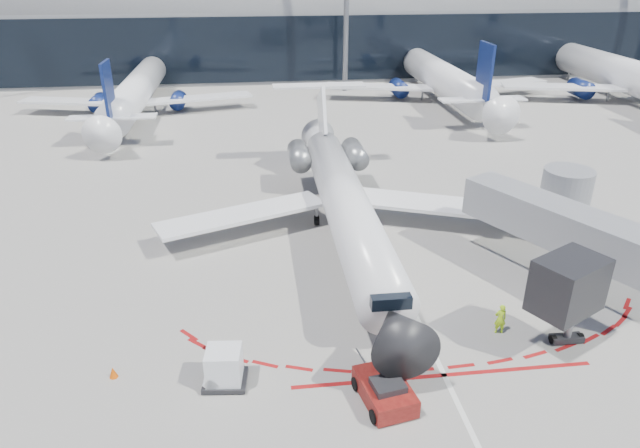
{
  "coord_description": "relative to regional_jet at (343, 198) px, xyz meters",
  "views": [
    {
      "loc": [
        -8.08,
        -31.14,
        17.37
      ],
      "look_at": [
        -4.19,
        0.99,
        1.98
      ],
      "focal_mm": 32.0,
      "sensor_mm": 36.0,
      "label": 1
    }
  ],
  "objects": [
    {
      "name": "ground",
      "position": [
        2.3,
        -3.58,
        -2.61
      ],
      "size": [
        260.0,
        260.0,
        0.0
      ],
      "primitive_type": "plane",
      "color": "gray",
      "rests_on": "ground"
    },
    {
      "name": "jet_bridge",
      "position": [
        12.09,
        -6.59,
        0.4
      ],
      "size": [
        10.03,
        15.2,
        4.9
      ],
      "color": "gray",
      "rests_on": "ground"
    },
    {
      "name": "regional_jet",
      "position": [
        0.0,
        0.0,
        0.0
      ],
      "size": [
        25.29,
        31.19,
        7.81
      ],
      "color": "white",
      "rests_on": "ground"
    },
    {
      "name": "bg_airliner_2",
      "position": [
        18.74,
        38.65,
        3.06
      ],
      "size": [
        35.03,
        37.09,
        11.33
      ],
      "primitive_type": null,
      "color": "white",
      "rests_on": "ground"
    },
    {
      "name": "safety_cone_left",
      "position": [
        -12.62,
        -13.4,
        -2.34
      ],
      "size": [
        0.39,
        0.39,
        0.54
      ],
      "primitive_type": "cone",
      "color": "#D94F04",
      "rests_on": "ground"
    },
    {
      "name": "bg_airliner_3",
      "position": [
        42.59,
        35.13,
        3.49
      ],
      "size": [
        37.69,
        39.9,
        12.19
      ],
      "primitive_type": null,
      "color": "white",
      "rests_on": "ground"
    },
    {
      "name": "bg_airliner_1",
      "position": [
        -19.32,
        35.6,
        2.54
      ],
      "size": [
        31.83,
        33.7,
        10.3
      ],
      "primitive_type": null,
      "color": "white",
      "rests_on": "ground"
    },
    {
      "name": "uld_container",
      "position": [
        -7.58,
        -14.41,
        -1.72
      ],
      "size": [
        2.06,
        1.8,
        1.79
      ],
      "rotation": [
        0.0,
        0.0,
        -0.1
      ],
      "color": "black",
      "rests_on": "ground"
    },
    {
      "name": "apron_centerline",
      "position": [
        2.3,
        -1.58,
        -2.6
      ],
      "size": [
        0.25,
        40.0,
        0.01
      ],
      "primitive_type": "cube",
      "color": "silver",
      "rests_on": "ground"
    },
    {
      "name": "pushback_tug",
      "position": [
        -0.78,
        -16.35,
        -2.06
      ],
      "size": [
        2.51,
        4.88,
        1.24
      ],
      "rotation": [
        0.0,
        0.0,
        0.19
      ],
      "color": "#540C0C",
      "rests_on": "ground"
    },
    {
      "name": "terminal_building",
      "position": [
        2.3,
        61.39,
        5.91
      ],
      "size": [
        150.0,
        24.15,
        24.0
      ],
      "color": "gray",
      "rests_on": "ground"
    },
    {
      "name": "ramp_worker",
      "position": [
        6.04,
        -12.26,
        -1.78
      ],
      "size": [
        0.63,
        0.44,
        1.65
      ],
      "primitive_type": "imported",
      "rotation": [
        0.0,
        0.0,
        3.07
      ],
      "color": "#BFFF1A",
      "rests_on": "ground"
    },
    {
      "name": "apron_stop_bar",
      "position": [
        2.3,
        -15.08,
        -2.6
      ],
      "size": [
        14.0,
        0.25,
        0.01
      ],
      "primitive_type": "cube",
      "color": "maroon",
      "rests_on": "ground"
    },
    {
      "name": "safety_cone_right",
      "position": [
        9.6,
        -11.2,
        -2.35
      ],
      "size": [
        0.38,
        0.38,
        0.52
      ],
      "primitive_type": "cone",
      "color": "#D94F04",
      "rests_on": "ground"
    }
  ]
}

